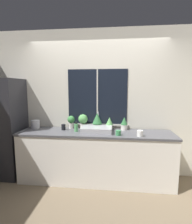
{
  "coord_description": "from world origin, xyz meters",
  "views": [
    {
      "loc": [
        0.34,
        -2.62,
        1.65
      ],
      "look_at": [
        0.01,
        0.29,
        1.24
      ],
      "focal_mm": 28.0,
      "sensor_mm": 36.0,
      "label": 1
    }
  ],
  "objects_px": {
    "potted_plant_right": "(109,123)",
    "mug_green": "(118,133)",
    "kettle": "(35,124)",
    "mug_white": "(140,133)",
    "sink": "(97,129)",
    "potted_plant_far_left": "(71,121)",
    "potted_plant_center": "(97,119)",
    "soap_bottle": "(76,127)",
    "mug_black": "(63,127)",
    "refrigerator": "(6,128)",
    "potted_plant_far_right": "(124,123)",
    "potted_plant_left": "(83,120)"
  },
  "relations": [
    {
      "from": "potted_plant_right",
      "to": "mug_green",
      "type": "bearing_deg",
      "value": -67.85
    },
    {
      "from": "mug_green",
      "to": "kettle",
      "type": "xyz_separation_m",
      "value": [
        -1.55,
        0.32,
        0.04
      ]
    },
    {
      "from": "mug_white",
      "to": "kettle",
      "type": "relative_size",
      "value": 0.57
    },
    {
      "from": "sink",
      "to": "mug_white",
      "type": "distance_m",
      "value": 0.74
    },
    {
      "from": "potted_plant_far_left",
      "to": "mug_white",
      "type": "distance_m",
      "value": 1.28
    },
    {
      "from": "potted_plant_center",
      "to": "sink",
      "type": "bearing_deg",
      "value": -86.15
    },
    {
      "from": "potted_plant_center",
      "to": "potted_plant_right",
      "type": "distance_m",
      "value": 0.23
    },
    {
      "from": "soap_bottle",
      "to": "mug_black",
      "type": "distance_m",
      "value": 0.27
    },
    {
      "from": "refrigerator",
      "to": "kettle",
      "type": "height_order",
      "value": "refrigerator"
    },
    {
      "from": "sink",
      "to": "potted_plant_right",
      "type": "height_order",
      "value": "sink"
    },
    {
      "from": "potted_plant_far_left",
      "to": "kettle",
      "type": "height_order",
      "value": "potted_plant_far_left"
    },
    {
      "from": "potted_plant_far_left",
      "to": "mug_green",
      "type": "distance_m",
      "value": 0.96
    },
    {
      "from": "soap_bottle",
      "to": "refrigerator",
      "type": "bearing_deg",
      "value": 178.17
    },
    {
      "from": "potted_plant_far_right",
      "to": "mug_white",
      "type": "distance_m",
      "value": 0.48
    },
    {
      "from": "soap_bottle",
      "to": "kettle",
      "type": "xyz_separation_m",
      "value": [
        -0.82,
        0.15,
        0.01
      ]
    },
    {
      "from": "potted_plant_center",
      "to": "potted_plant_right",
      "type": "xyz_separation_m",
      "value": [
        0.22,
        0.0,
        -0.06
      ]
    },
    {
      "from": "potted_plant_right",
      "to": "kettle",
      "type": "distance_m",
      "value": 1.39
    },
    {
      "from": "potted_plant_left",
      "to": "potted_plant_right",
      "type": "bearing_deg",
      "value": 0.0
    },
    {
      "from": "potted_plant_right",
      "to": "potted_plant_far_right",
      "type": "bearing_deg",
      "value": 0.0
    },
    {
      "from": "potted_plant_left",
      "to": "potted_plant_far_right",
      "type": "distance_m",
      "value": 0.76
    },
    {
      "from": "potted_plant_left",
      "to": "potted_plant_far_right",
      "type": "height_order",
      "value": "potted_plant_left"
    },
    {
      "from": "potted_plant_right",
      "to": "potted_plant_far_right",
      "type": "distance_m",
      "value": 0.27
    },
    {
      "from": "potted_plant_left",
      "to": "potted_plant_right",
      "type": "relative_size",
      "value": 1.19
    },
    {
      "from": "potted_plant_center",
      "to": "kettle",
      "type": "relative_size",
      "value": 1.79
    },
    {
      "from": "refrigerator",
      "to": "soap_bottle",
      "type": "bearing_deg",
      "value": -1.83
    },
    {
      "from": "sink",
      "to": "potted_plant_far_right",
      "type": "relative_size",
      "value": 2.25
    },
    {
      "from": "potted_plant_left",
      "to": "potted_plant_far_right",
      "type": "bearing_deg",
      "value": 0.0
    },
    {
      "from": "soap_bottle",
      "to": "mug_green",
      "type": "bearing_deg",
      "value": -12.85
    },
    {
      "from": "sink",
      "to": "potted_plant_left",
      "type": "relative_size",
      "value": 1.92
    },
    {
      "from": "mug_white",
      "to": "potted_plant_far_left",
      "type": "bearing_deg",
      "value": 161.13
    },
    {
      "from": "soap_bottle",
      "to": "potted_plant_center",
      "type": "bearing_deg",
      "value": 32.12
    },
    {
      "from": "potted_plant_right",
      "to": "mug_white",
      "type": "relative_size",
      "value": 2.37
    },
    {
      "from": "sink",
      "to": "potted_plant_right",
      "type": "distance_m",
      "value": 0.3
    },
    {
      "from": "potted_plant_right",
      "to": "potted_plant_far_left",
      "type": "bearing_deg",
      "value": 180.0
    },
    {
      "from": "refrigerator",
      "to": "sink",
      "type": "xyz_separation_m",
      "value": [
        1.71,
        -0.03,
        0.03
      ]
    },
    {
      "from": "refrigerator",
      "to": "mug_green",
      "type": "bearing_deg",
      "value": -5.75
    },
    {
      "from": "mug_green",
      "to": "potted_plant_far_left",
      "type": "bearing_deg",
      "value": 156.22
    },
    {
      "from": "potted_plant_far_right",
      "to": "kettle",
      "type": "xyz_separation_m",
      "value": [
        -1.66,
        -0.07,
        -0.04
      ]
    },
    {
      "from": "sink",
      "to": "mug_black",
      "type": "relative_size",
      "value": 4.96
    },
    {
      "from": "refrigerator",
      "to": "kettle",
      "type": "distance_m",
      "value": 0.55
    },
    {
      "from": "potted_plant_right",
      "to": "mug_white",
      "type": "bearing_deg",
      "value": -39.89
    },
    {
      "from": "potted_plant_left",
      "to": "mug_black",
      "type": "relative_size",
      "value": 2.59
    },
    {
      "from": "potted_plant_right",
      "to": "mug_black",
      "type": "height_order",
      "value": "potted_plant_right"
    },
    {
      "from": "kettle",
      "to": "potted_plant_right",
      "type": "bearing_deg",
      "value": 2.74
    },
    {
      "from": "potted_plant_far_left",
      "to": "potted_plant_right",
      "type": "xyz_separation_m",
      "value": [
        0.72,
        -0.0,
        -0.02
      ]
    },
    {
      "from": "refrigerator",
      "to": "potted_plant_left",
      "type": "bearing_deg",
      "value": 6.97
    },
    {
      "from": "potted_plant_left",
      "to": "mug_white",
      "type": "xyz_separation_m",
      "value": [
        0.99,
        -0.41,
        -0.11
      ]
    },
    {
      "from": "potted_plant_far_left",
      "to": "potted_plant_far_right",
      "type": "xyz_separation_m",
      "value": [
        0.98,
        0.0,
        -0.02
      ]
    },
    {
      "from": "potted_plant_left",
      "to": "kettle",
      "type": "distance_m",
      "value": 0.91
    },
    {
      "from": "potted_plant_right",
      "to": "potted_plant_center",
      "type": "bearing_deg",
      "value": 180.0
    }
  ]
}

